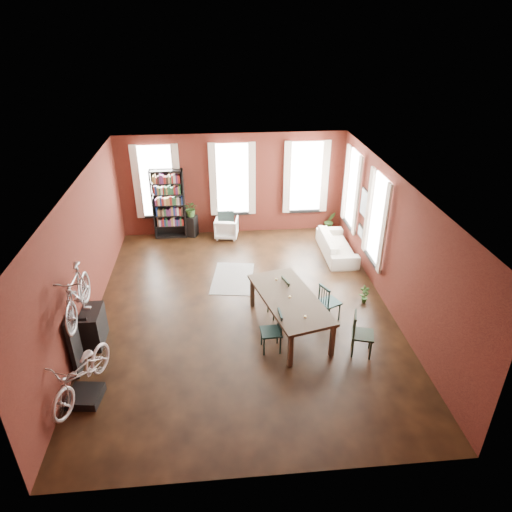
{
  "coord_description": "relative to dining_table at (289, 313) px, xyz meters",
  "views": [
    {
      "loc": [
        -0.54,
        -9.09,
        6.36
      ],
      "look_at": [
        0.37,
        0.6,
        1.14
      ],
      "focal_mm": 32.0,
      "sensor_mm": 36.0,
      "label": 1
    }
  ],
  "objects": [
    {
      "name": "bicycle_hung",
      "position": [
        -4.13,
        -0.97,
        1.71
      ],
      "size": [
        0.47,
        1.0,
        1.66
      ],
      "primitive_type": "imported",
      "color": "#A5A8AD",
      "rests_on": "bike_wall_rack"
    },
    {
      "name": "dining_chair_b",
      "position": [
        -0.18,
        0.56,
        0.04
      ],
      "size": [
        0.53,
        0.53,
        0.93
      ],
      "primitive_type": "cube",
      "rotation": [
        0.0,
        0.0,
        -1.29
      ],
      "color": "black",
      "rests_on": "ground"
    },
    {
      "name": "bike_wall_rack",
      "position": [
        -4.38,
        -0.97,
        0.23
      ],
      "size": [
        0.16,
        0.6,
        1.3
      ],
      "primitive_type": "cube",
      "color": "black",
      "rests_on": "ground"
    },
    {
      "name": "white_armchair",
      "position": [
        -1.22,
        4.93,
        -0.06
      ],
      "size": [
        0.79,
        0.76,
        0.72
      ],
      "primitive_type": "imported",
      "rotation": [
        0.0,
        0.0,
        2.98
      ],
      "color": "white",
      "rests_on": "ground"
    },
    {
      "name": "plant_by_sofa",
      "position": [
        2.17,
        5.12,
        -0.28
      ],
      "size": [
        0.46,
        0.7,
        0.29
      ],
      "primitive_type": "imported",
      "rotation": [
        0.0,
        0.0,
        0.17
      ],
      "color": "#325E25",
      "rests_on": "ground"
    },
    {
      "name": "striped_rug",
      "position": [
        -1.16,
        2.33,
        -0.41
      ],
      "size": [
        1.3,
        1.82,
        0.01
      ],
      "primitive_type": "cube",
      "rotation": [
        0.0,
        0.0,
        -0.15
      ],
      "color": "black",
      "rests_on": "ground"
    },
    {
      "name": "plant_small",
      "position": [
        2.02,
        0.86,
        -0.34
      ],
      "size": [
        0.3,
        0.49,
        0.17
      ],
      "primitive_type": "imported",
      "rotation": [
        0.0,
        0.0,
        0.12
      ],
      "color": "#336327",
      "rests_on": "ground"
    },
    {
      "name": "bicycle_floor",
      "position": [
        -4.05,
        -1.79,
        0.66
      ],
      "size": [
        0.9,
        1.1,
        1.81
      ],
      "primitive_type": "imported",
      "rotation": [
        0.0,
        0.0,
        -0.32
      ],
      "color": "beige",
      "rests_on": "bike_trainer"
    },
    {
      "name": "cream_sofa",
      "position": [
        1.97,
        3.43,
        -0.01
      ],
      "size": [
        0.61,
        2.08,
        0.81
      ],
      "primitive_type": "imported",
      "rotation": [
        0.0,
        0.0,
        1.57
      ],
      "color": "beige",
      "rests_on": "ground"
    },
    {
      "name": "dining_chair_c",
      "position": [
        1.38,
        -0.96,
        0.06
      ],
      "size": [
        0.55,
        0.55,
        0.96
      ],
      "primitive_type": "cube",
      "rotation": [
        0.0,
        0.0,
        1.29
      ],
      "color": "black",
      "rests_on": "ground"
    },
    {
      "name": "bike_trainer",
      "position": [
        -4.09,
        -1.79,
        -0.33
      ],
      "size": [
        0.66,
        0.66,
        0.17
      ],
      "primitive_type": "cube",
      "rotation": [
        0.0,
        0.0,
        -0.13
      ],
      "color": "black",
      "rests_on": "ground"
    },
    {
      "name": "dining_chair_a",
      "position": [
        -0.49,
        -0.67,
        0.04
      ],
      "size": [
        0.44,
        0.44,
        0.92
      ],
      "primitive_type": "cube",
      "rotation": [
        0.0,
        0.0,
        -1.53
      ],
      "color": "#16312E",
      "rests_on": "ground"
    },
    {
      "name": "plant_on_stand",
      "position": [
        -2.3,
        5.12,
        0.46
      ],
      "size": [
        0.63,
        0.66,
        0.4
      ],
      "primitive_type": "imported",
      "rotation": [
        0.0,
        0.0,
        -0.41
      ],
      "color": "#325D25",
      "rests_on": "plant_stand"
    },
    {
      "name": "dining_chair_d",
      "position": [
        0.99,
        0.3,
        0.04
      ],
      "size": [
        0.56,
        0.56,
        0.92
      ],
      "primitive_type": "cube",
      "rotation": [
        0.0,
        0.0,
        2.0
      ],
      "color": "#1B3C3C",
      "rests_on": "ground"
    },
    {
      "name": "console_table",
      "position": [
        -4.26,
        -0.07,
        -0.02
      ],
      "size": [
        0.4,
        0.8,
        0.8
      ],
      "primitive_type": "cube",
      "color": "black",
      "rests_on": "ground"
    },
    {
      "name": "bookshelf",
      "position": [
        -2.98,
        5.13,
        0.68
      ],
      "size": [
        1.0,
        0.32,
        2.2
      ],
      "primitive_type": "cube",
      "color": "black",
      "rests_on": "ground"
    },
    {
      "name": "dining_table",
      "position": [
        0.0,
        0.0,
        0.0
      ],
      "size": [
        1.7,
        2.67,
        0.84
      ],
      "primitive_type": "cube",
      "rotation": [
        0.0,
        0.0,
        0.25
      ],
      "color": "#483A2B",
      "rests_on": "ground"
    },
    {
      "name": "room",
      "position": [
        -0.73,
        1.45,
        1.72
      ],
      "size": [
        9.0,
        9.04,
        3.22
      ],
      "color": "black",
      "rests_on": "ground"
    },
    {
      "name": "plant_stand",
      "position": [
        -2.33,
        5.13,
        -0.08
      ],
      "size": [
        0.44,
        0.44,
        0.68
      ],
      "primitive_type": "cube",
      "rotation": [
        0.0,
        0.0,
        -0.38
      ],
      "color": "black",
      "rests_on": "ground"
    }
  ]
}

